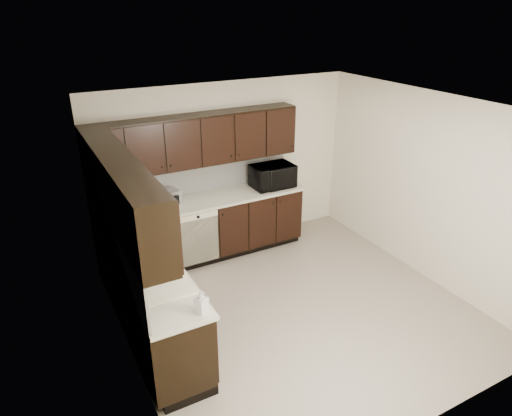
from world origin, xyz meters
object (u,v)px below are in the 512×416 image
at_px(microwave, 272,176).
at_px(storage_bin, 128,233).
at_px(sink, 159,286).
at_px(blue_pitcher, 153,259).
at_px(toaster_oven, 168,198).

relative_size(microwave, storage_bin, 1.45).
relative_size(sink, storage_bin, 1.91).
bearing_deg(microwave, blue_pitcher, -147.60).
height_order(sink, toaster_oven, sink).
height_order(storage_bin, blue_pitcher, blue_pitcher).
height_order(sink, storage_bin, sink).
xyz_separation_m(microwave, blue_pitcher, (-2.26, -1.43, -0.05)).
height_order(microwave, blue_pitcher, microwave).
xyz_separation_m(sink, storage_bin, (-0.04, 1.02, 0.14)).
height_order(sink, blue_pitcher, sink).
relative_size(storage_bin, blue_pitcher, 1.79).
xyz_separation_m(toaster_oven, blue_pitcher, (-0.66, -1.54, 0.02)).
distance_m(microwave, blue_pitcher, 2.67).
relative_size(toaster_oven, blue_pitcher, 1.31).
xyz_separation_m(microwave, storage_bin, (-2.33, -0.64, -0.09)).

